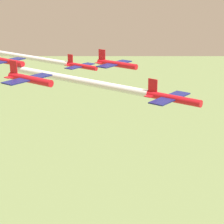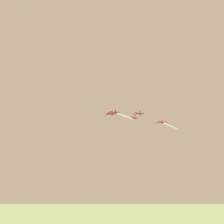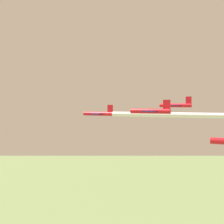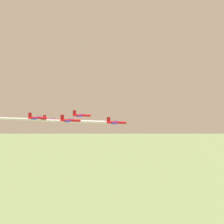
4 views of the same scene
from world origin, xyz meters
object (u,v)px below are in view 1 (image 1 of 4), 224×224
at_px(jet_0, 171,98).
at_px(jet_1, 116,64).
at_px(jet_4, 6,61).
at_px(jet_2, 29,79).
at_px(jet_3, 81,66).

height_order(jet_0, jet_1, jet_1).
height_order(jet_1, jet_4, jet_4).
height_order(jet_2, jet_3, jet_2).
relative_size(jet_0, jet_1, 1.00).
relative_size(jet_0, jet_3, 1.00).
height_order(jet_0, jet_4, jet_4).
bearing_deg(jet_4, jet_2, 59.53).
height_order(jet_1, jet_2, jet_2).
height_order(jet_3, jet_4, jet_4).
bearing_deg(jet_1, jet_2, -0.00).
distance_m(jet_1, jet_2, 21.36).
xyz_separation_m(jet_2, jet_4, (-14.55, 15.19, -1.10)).
distance_m(jet_0, jet_2, 21.15).
relative_size(jet_2, jet_3, 1.00).
relative_size(jet_1, jet_3, 1.00).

